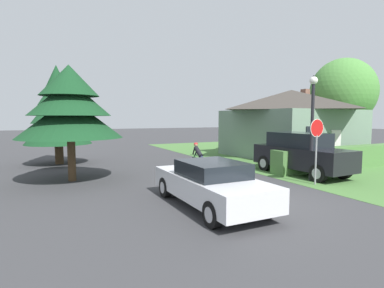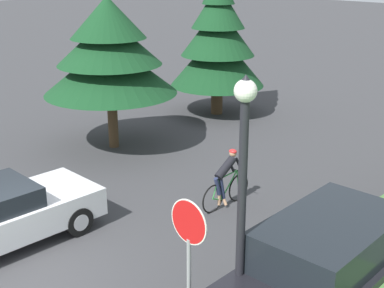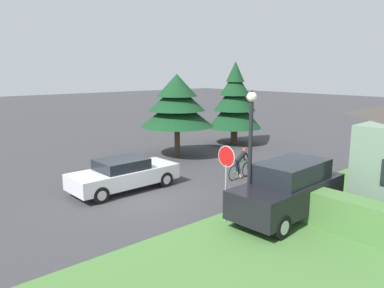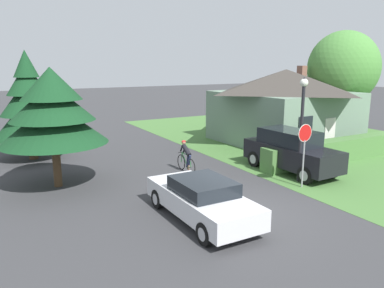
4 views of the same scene
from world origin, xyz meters
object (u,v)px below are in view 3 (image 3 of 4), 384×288
conifer_tall_near (177,104)px  parked_suv_right (289,190)px  stop_sign (226,168)px  cyclist (241,164)px  sedan_left_lane (124,174)px  street_lamp (251,139)px  conifer_tall_far (235,102)px

conifer_tall_near → parked_suv_right: bearing=-17.2°
stop_sign → conifer_tall_near: 10.41m
cyclist → conifer_tall_near: (-5.79, 0.73, 2.48)m
sedan_left_lane → stop_sign: stop_sign is taller
stop_sign → sedan_left_lane: bearing=7.3°
sedan_left_lane → stop_sign: bearing=-82.0°
parked_suv_right → stop_sign: (-1.20, -1.99, 0.90)m
sedan_left_lane → parked_suv_right: (6.58, 2.80, 0.30)m
street_lamp → stop_sign: bearing=-124.3°
cyclist → street_lamp: street_lamp is taller
stop_sign → cyclist: bearing=-55.5°
parked_suv_right → cyclist: bearing=58.5°
conifer_tall_near → conifer_tall_far: 5.54m
parked_suv_right → sedan_left_lane: bearing=110.5°
conifer_tall_near → cyclist: bearing=-7.2°
parked_suv_right → conifer_tall_near: (-10.16, 3.15, 2.19)m
conifer_tall_near → conifer_tall_far: bearing=93.6°
parked_suv_right → conifer_tall_far: (-10.51, 8.67, 1.96)m
cyclist → street_lamp: size_ratio=0.38×
parked_suv_right → stop_sign: 2.49m
sedan_left_lane → street_lamp: (5.84, 1.48, 2.20)m
street_lamp → conifer_tall_near: size_ratio=0.91×
cyclist → parked_suv_right: parked_suv_right is taller
parked_suv_right → stop_sign: size_ratio=1.84×
sedan_left_lane → parked_suv_right: size_ratio=0.97×
sedan_left_lane → cyclist: (2.21, 5.22, 0.01)m
stop_sign → conifer_tall_far: bearing=-50.1°
sedan_left_lane → stop_sign: 5.57m
sedan_left_lane → parked_suv_right: 7.15m
parked_suv_right → street_lamp: size_ratio=1.08×
stop_sign → conifer_tall_near: conifer_tall_near is taller
cyclist → conifer_tall_near: size_ratio=0.35×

